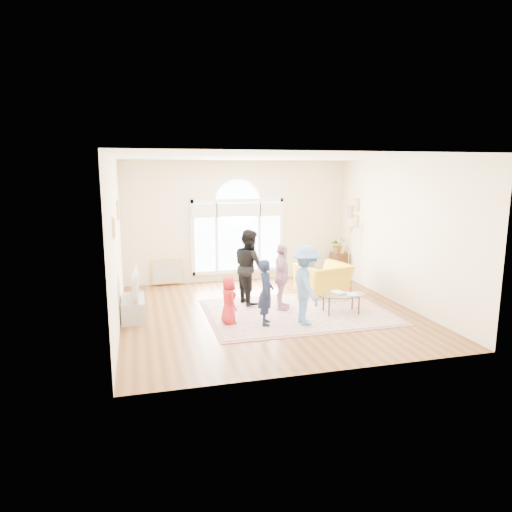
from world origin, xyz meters
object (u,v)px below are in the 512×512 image
object	(u,v)px
armchair	(323,279)
coffee_table	(341,295)
area_rug	(298,312)
television	(133,285)
tv_console	(133,308)

from	to	relation	value
armchair	coffee_table	bearing A→B (deg)	65.96
area_rug	armchair	bearing A→B (deg)	47.91
area_rug	television	xyz separation A→B (m)	(-3.33, 0.45, 0.69)
tv_console	armchair	bearing A→B (deg)	9.60
tv_console	coffee_table	world-z (taller)	coffee_table
area_rug	armchair	xyz separation A→B (m)	(1.08, 1.20, 0.36)
television	armchair	distance (m)	4.49
television	armchair	bearing A→B (deg)	9.62
tv_console	area_rug	bearing A→B (deg)	-7.70
area_rug	tv_console	world-z (taller)	tv_console
television	tv_console	bearing A→B (deg)	180.00
coffee_table	tv_console	bearing A→B (deg)	174.80
armchair	tv_console	bearing A→B (deg)	-5.43
television	armchair	world-z (taller)	television
area_rug	tv_console	distance (m)	3.38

